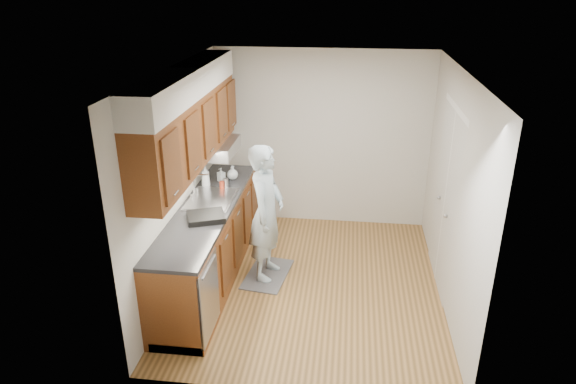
# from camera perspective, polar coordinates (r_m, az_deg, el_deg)

# --- Properties ---
(floor) EXTENTS (3.50, 3.50, 0.00)m
(floor) POSITION_cam_1_polar(r_m,az_deg,el_deg) (6.19, 2.46, -10.11)
(floor) COLOR olive
(floor) RESTS_ON ground
(ceiling) EXTENTS (3.50, 3.50, 0.00)m
(ceiling) POSITION_cam_1_polar(r_m,az_deg,el_deg) (5.27, 2.93, 13.37)
(ceiling) COLOR white
(ceiling) RESTS_ON wall_left
(wall_left) EXTENTS (0.02, 3.50, 2.50)m
(wall_left) POSITION_cam_1_polar(r_m,az_deg,el_deg) (5.90, -12.00, 1.33)
(wall_left) COLOR #BBB9B0
(wall_left) RESTS_ON floor
(wall_right) EXTENTS (0.02, 3.50, 2.50)m
(wall_right) POSITION_cam_1_polar(r_m,az_deg,el_deg) (5.71, 17.85, -0.06)
(wall_right) COLOR #BBB9B0
(wall_right) RESTS_ON floor
(wall_back) EXTENTS (3.00, 0.02, 2.50)m
(wall_back) POSITION_cam_1_polar(r_m,az_deg,el_deg) (7.26, 3.78, 5.85)
(wall_back) COLOR #BBB9B0
(wall_back) RESTS_ON floor
(counter) EXTENTS (0.64, 2.80, 1.30)m
(counter) POSITION_cam_1_polar(r_m,az_deg,el_deg) (6.13, -8.76, -5.42)
(counter) COLOR brown
(counter) RESTS_ON floor
(upper_cabinets) EXTENTS (0.47, 2.80, 1.21)m
(upper_cabinets) POSITION_cam_1_polar(r_m,az_deg,el_deg) (5.68, -10.81, 8.00)
(upper_cabinets) COLOR brown
(upper_cabinets) RESTS_ON wall_left
(closet_door) EXTENTS (0.02, 1.22, 2.05)m
(closet_door) POSITION_cam_1_polar(r_m,az_deg,el_deg) (6.06, 17.03, -0.91)
(closet_door) COLOR beige
(closet_door) RESTS_ON wall_right
(floor_mat) EXTENTS (0.57, 0.85, 0.01)m
(floor_mat) POSITION_cam_1_polar(r_m,az_deg,el_deg) (6.35, -2.29, -9.11)
(floor_mat) COLOR slate
(floor_mat) RESTS_ON floor
(person) EXTENTS (0.53, 0.72, 1.86)m
(person) POSITION_cam_1_polar(r_m,az_deg,el_deg) (5.91, -2.43, -1.36)
(person) COLOR #A8BFCC
(person) RESTS_ON floor_mat
(soap_bottle_a) EXTENTS (0.12, 0.12, 0.28)m
(soap_bottle_a) POSITION_cam_1_polar(r_m,az_deg,el_deg) (6.43, -9.15, 1.75)
(soap_bottle_a) COLOR silver
(soap_bottle_a) RESTS_ON counter
(soap_bottle_b) EXTENTS (0.11, 0.11, 0.18)m
(soap_bottle_b) POSITION_cam_1_polar(r_m,az_deg,el_deg) (6.61, -7.44, 1.93)
(soap_bottle_b) COLOR silver
(soap_bottle_b) RESTS_ON counter
(soap_bottle_c) EXTENTS (0.19, 0.19, 0.18)m
(soap_bottle_c) POSITION_cam_1_polar(r_m,az_deg,el_deg) (6.66, -6.19, 2.18)
(soap_bottle_c) COLOR silver
(soap_bottle_c) RESTS_ON counter
(soda_can) EXTENTS (0.08, 0.08, 0.11)m
(soda_can) POSITION_cam_1_polar(r_m,az_deg,el_deg) (6.34, -7.35, 0.70)
(soda_can) COLOR #BB3920
(soda_can) RESTS_ON counter
(steel_can) EXTENTS (0.07, 0.07, 0.12)m
(steel_can) POSITION_cam_1_polar(r_m,az_deg,el_deg) (6.39, -6.93, 0.97)
(steel_can) COLOR #A5A5AA
(steel_can) RESTS_ON counter
(dish_rack) EXTENTS (0.49, 0.45, 0.06)m
(dish_rack) POSITION_cam_1_polar(r_m,az_deg,el_deg) (5.61, -9.10, -2.74)
(dish_rack) COLOR black
(dish_rack) RESTS_ON counter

